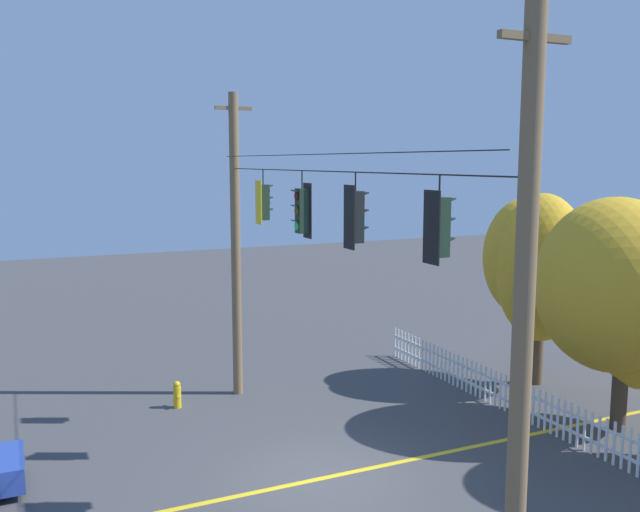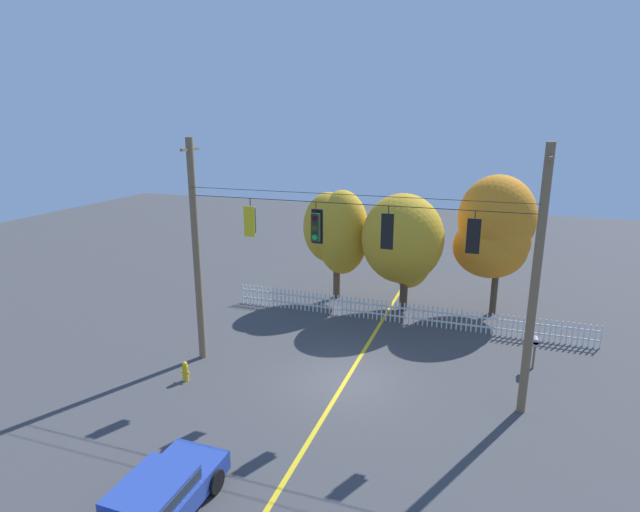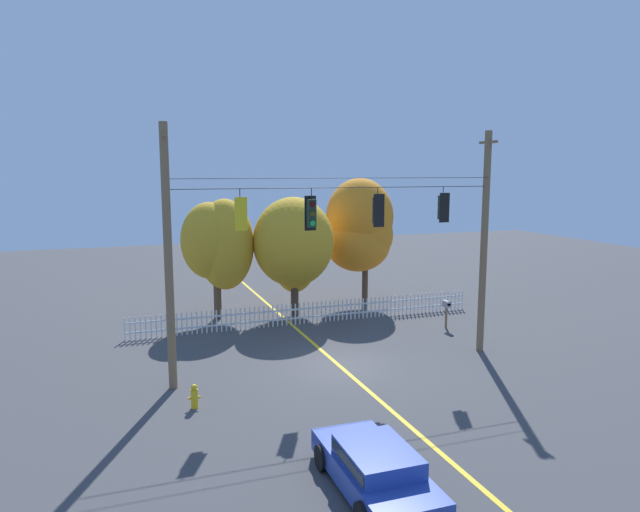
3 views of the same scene
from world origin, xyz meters
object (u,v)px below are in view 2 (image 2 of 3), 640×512
at_px(traffic_signal_westbound_side, 251,221).
at_px(traffic_signal_northbound_primary, 316,227).
at_px(autumn_oak_far_east, 495,231).
at_px(roadside_mailbox, 535,343).
at_px(traffic_signal_eastbound_side, 474,235).
at_px(parked_car, 156,499).
at_px(fire_hydrant, 185,371).
at_px(autumn_maple_near_fence, 336,230).
at_px(autumn_maple_mid, 405,241).
at_px(traffic_signal_southbound_primary, 388,231).

xyz_separation_m(traffic_signal_westbound_side, traffic_signal_northbound_primary, (2.58, 0.02, -0.05)).
height_order(autumn_oak_far_east, roadside_mailbox, autumn_oak_far_east).
xyz_separation_m(traffic_signal_eastbound_side, roadside_mailbox, (2.52, 3.45, -4.90)).
height_order(traffic_signal_northbound_primary, parked_car, traffic_signal_northbound_primary).
xyz_separation_m(traffic_signal_westbound_side, parked_car, (1.33, -8.17, -5.33)).
bearing_deg(fire_hydrant, autumn_oak_far_east, 46.84).
xyz_separation_m(traffic_signal_northbound_primary, autumn_oak_far_east, (6.06, 9.36, -1.62)).
bearing_deg(autumn_maple_near_fence, roadside_mailbox, -27.52).
bearing_deg(autumn_maple_near_fence, autumn_maple_mid, -7.03).
xyz_separation_m(traffic_signal_northbound_primary, roadside_mailbox, (7.91, 3.43, -4.80)).
bearing_deg(autumn_maple_mid, autumn_maple_near_fence, 172.97).
height_order(autumn_maple_mid, parked_car, autumn_maple_mid).
relative_size(traffic_signal_northbound_primary, autumn_maple_mid, 0.25).
height_order(traffic_signal_eastbound_side, parked_car, traffic_signal_eastbound_side).
bearing_deg(traffic_signal_eastbound_side, traffic_signal_westbound_side, 180.00).
relative_size(traffic_signal_eastbound_side, autumn_maple_near_fence, 0.23).
bearing_deg(autumn_maple_near_fence, traffic_signal_southbound_primary, -62.17).
relative_size(fire_hydrant, roadside_mailbox, 0.59).
bearing_deg(roadside_mailbox, autumn_maple_near_fence, 152.48).
relative_size(autumn_maple_mid, autumn_oak_far_east, 0.87).
relative_size(traffic_signal_westbound_side, autumn_maple_near_fence, 0.24).
relative_size(traffic_signal_northbound_primary, autumn_oak_far_east, 0.22).
bearing_deg(traffic_signal_southbound_primary, roadside_mailbox, 33.03).
height_order(traffic_signal_eastbound_side, autumn_oak_far_east, autumn_oak_far_east).
distance_m(traffic_signal_westbound_side, parked_car, 9.85).
bearing_deg(traffic_signal_southbound_primary, autumn_oak_far_east, 69.76).
xyz_separation_m(autumn_maple_mid, parked_car, (-3.06, -16.29, -3.09)).
bearing_deg(traffic_signal_northbound_primary, autumn_maple_near_fence, 102.68).
height_order(traffic_signal_southbound_primary, roadside_mailbox, traffic_signal_southbound_primary).
height_order(traffic_signal_southbound_primary, autumn_maple_near_fence, traffic_signal_southbound_primary).
bearing_deg(autumn_maple_mid, autumn_oak_far_east, 16.51).
xyz_separation_m(traffic_signal_northbound_primary, autumn_maple_near_fence, (-1.93, 8.56, -2.01)).
bearing_deg(traffic_signal_northbound_primary, traffic_signal_eastbound_side, -0.20).
bearing_deg(traffic_signal_northbound_primary, fire_hydrant, -156.65).
relative_size(traffic_signal_eastbound_side, autumn_oak_far_east, 0.20).
distance_m(traffic_signal_northbound_primary, traffic_signal_southbound_primary, 2.60).
bearing_deg(roadside_mailbox, traffic_signal_westbound_side, -161.79).
height_order(traffic_signal_northbound_primary, autumn_maple_near_fence, traffic_signal_northbound_primary).
relative_size(autumn_maple_mid, fire_hydrant, 7.82).
bearing_deg(autumn_maple_mid, traffic_signal_southbound_primary, -84.46).
distance_m(traffic_signal_eastbound_side, autumn_maple_mid, 9.16).
height_order(traffic_signal_southbound_primary, fire_hydrant, traffic_signal_southbound_primary).
distance_m(traffic_signal_westbound_side, traffic_signal_eastbound_side, 7.98).
height_order(traffic_signal_westbound_side, autumn_maple_mid, traffic_signal_westbound_side).
relative_size(traffic_signal_northbound_primary, roadside_mailbox, 1.15).
bearing_deg(traffic_signal_northbound_primary, traffic_signal_southbound_primary, -0.44).
xyz_separation_m(traffic_signal_southbound_primary, parked_car, (-3.85, -8.17, -5.33)).
bearing_deg(traffic_signal_westbound_side, traffic_signal_eastbound_side, -0.00).
distance_m(traffic_signal_southbound_primary, fire_hydrant, 9.27).
bearing_deg(autumn_maple_near_fence, traffic_signal_eastbound_side, -49.52).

